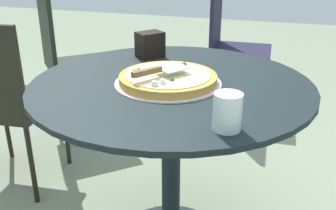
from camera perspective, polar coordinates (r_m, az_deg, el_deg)
The scene contains 7 objects.
patio_table at distance 1.41m, azimuth 0.46°, elevation -2.89°, with size 0.97×0.97×0.71m.
pizza_on_tray at distance 1.32m, azimuth -0.02°, elevation 3.85°, with size 0.36×0.36×0.05m.
pizza_server at distance 1.28m, azimuth -1.27°, elevation 5.16°, with size 0.20×0.16×0.02m.
drinking_cup at distance 0.99m, azimuth 8.70°, elevation -0.98°, with size 0.07×0.07×0.10m, color white.
napkin_dispenser at distance 1.62m, azimuth -2.65°, elevation 8.83°, with size 0.10×0.08×0.10m, color black.
patio_chair_near at distance 2.81m, azimuth 9.14°, elevation 9.53°, with size 0.42×0.42×0.91m.
patio_chair_corner at distance 2.45m, azimuth -14.47°, elevation 7.38°, with size 0.57×0.57×0.93m.
Camera 1 is at (-1.21, -0.36, 1.16)m, focal length 41.65 mm.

